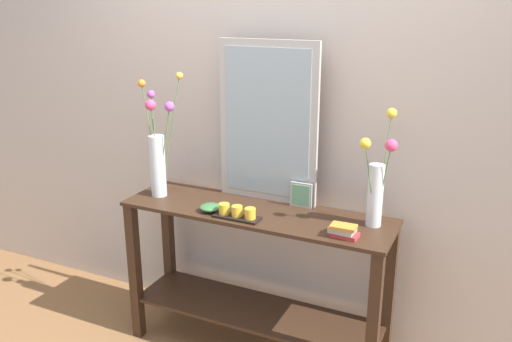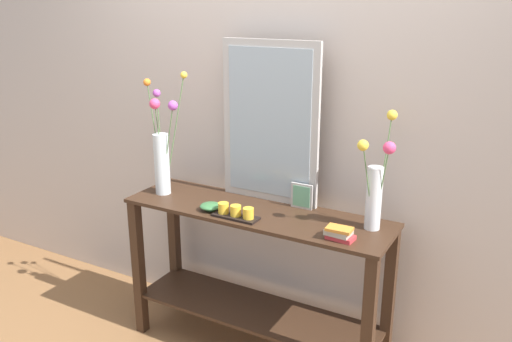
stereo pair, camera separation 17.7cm
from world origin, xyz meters
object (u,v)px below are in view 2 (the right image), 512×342
(mirror_leaning, at_px, (270,123))
(tall_vase_left, at_px, (162,152))
(vase_right, at_px, (375,186))
(console_table, at_px, (256,266))
(picture_frame_small, at_px, (302,196))
(candle_tray, at_px, (236,213))
(decorative_bowl, at_px, (211,206))
(book_stack, at_px, (339,233))

(mirror_leaning, relative_size, tall_vase_left, 1.27)
(vase_right, bearing_deg, console_table, -173.48)
(picture_frame_small, bearing_deg, console_table, -143.34)
(mirror_leaning, height_order, candle_tray, mirror_leaning)
(tall_vase_left, xyz_separation_m, picture_frame_small, (0.79, 0.17, -0.18))
(console_table, bearing_deg, tall_vase_left, -177.95)
(vase_right, xyz_separation_m, picture_frame_small, (-0.41, 0.08, -0.15))
(tall_vase_left, relative_size, picture_frame_small, 5.01)
(console_table, distance_m, decorative_bowl, 0.43)
(candle_tray, height_order, decorative_bowl, candle_tray)
(mirror_leaning, bearing_deg, vase_right, -9.94)
(picture_frame_small, relative_size, decorative_bowl, 1.20)
(picture_frame_small, xyz_separation_m, book_stack, (0.31, -0.27, -0.04))
(candle_tray, bearing_deg, vase_right, 17.58)
(console_table, bearing_deg, mirror_leaning, 94.94)
(decorative_bowl, relative_size, book_stack, 0.82)
(tall_vase_left, relative_size, vase_right, 1.21)
(console_table, distance_m, picture_frame_small, 0.47)
(mirror_leaning, distance_m, vase_right, 0.67)
(candle_tray, height_order, book_stack, candle_tray)
(candle_tray, relative_size, decorative_bowl, 2.14)
(console_table, height_order, decorative_bowl, decorative_bowl)
(mirror_leaning, xyz_separation_m, decorative_bowl, (-0.20, -0.29, -0.41))
(vase_right, xyz_separation_m, book_stack, (-0.10, -0.19, -0.19))
(picture_frame_small, bearing_deg, decorative_bowl, -147.40)
(candle_tray, bearing_deg, decorative_bowl, 172.49)
(candle_tray, xyz_separation_m, picture_frame_small, (0.24, 0.28, 0.04))
(picture_frame_small, bearing_deg, book_stack, -40.50)
(candle_tray, bearing_deg, book_stack, 1.52)
(mirror_leaning, bearing_deg, candle_tray, -94.76)
(console_table, relative_size, decorative_bowl, 12.83)
(candle_tray, distance_m, decorative_bowl, 0.17)
(decorative_bowl, bearing_deg, candle_tray, -7.51)
(vase_right, bearing_deg, mirror_leaning, 170.06)
(picture_frame_small, bearing_deg, vase_right, -10.48)
(tall_vase_left, bearing_deg, vase_right, 4.32)
(console_table, distance_m, vase_right, 0.82)
(tall_vase_left, height_order, candle_tray, tall_vase_left)
(mirror_leaning, xyz_separation_m, candle_tray, (-0.03, -0.32, -0.41))
(console_table, height_order, book_stack, book_stack)
(mirror_leaning, bearing_deg, console_table, -85.06)
(mirror_leaning, relative_size, vase_right, 1.53)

